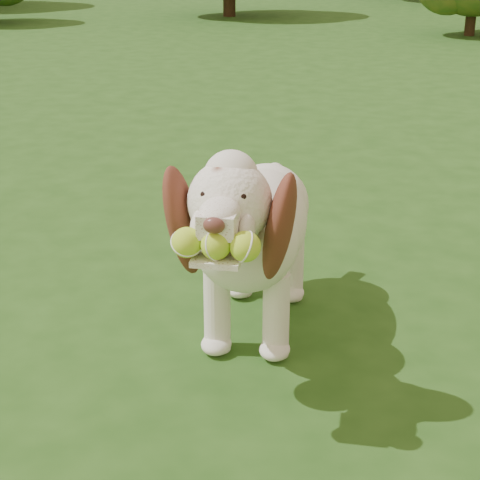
# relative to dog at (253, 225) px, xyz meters

# --- Properties ---
(ground) EXTENTS (80.00, 80.00, 0.00)m
(ground) POSITION_rel_dog_xyz_m (-0.41, 0.39, -0.44)
(ground) COLOR #204513
(ground) RESTS_ON ground
(dog) EXTENTS (0.46, 1.26, 0.82)m
(dog) POSITION_rel_dog_xyz_m (0.00, 0.00, 0.00)
(dog) COLOR white
(dog) RESTS_ON ground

